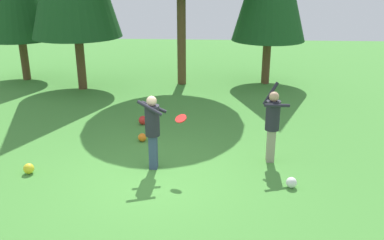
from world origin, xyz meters
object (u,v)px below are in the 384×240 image
at_px(person_thrower, 272,120).
at_px(ball_red, 143,120).
at_px(person_catcher, 152,126).
at_px(frisbee, 181,119).
at_px(ball_white, 291,182).
at_px(ball_yellow, 29,169).
at_px(ball_orange, 142,137).

bearing_deg(person_thrower, ball_red, -49.37).
height_order(person_catcher, frisbee, person_catcher).
relative_size(ball_white, ball_red, 0.86).
relative_size(person_thrower, ball_yellow, 7.99).
xyz_separation_m(ball_yellow, ball_red, (2.08, 3.39, 0.01)).
xyz_separation_m(person_catcher, frisbee, (0.67, -0.05, 0.21)).
xyz_separation_m(person_thrower, ball_orange, (-3.36, 1.05, -0.95)).
bearing_deg(ball_yellow, ball_red, 58.44).
xyz_separation_m(frisbee, ball_yellow, (-3.51, -0.41, -1.16)).
bearing_deg(ball_orange, ball_red, 98.85).
relative_size(person_catcher, ball_yellow, 7.28).
relative_size(ball_white, ball_yellow, 0.96).
height_order(person_thrower, ball_red, person_thrower).
bearing_deg(ball_white, ball_red, 136.36).
height_order(person_thrower, frisbee, person_thrower).
height_order(person_catcher, ball_red, person_catcher).
bearing_deg(frisbee, person_catcher, 175.59).
bearing_deg(ball_white, ball_yellow, 177.07).
xyz_separation_m(person_catcher, ball_white, (3.12, -0.77, -0.95)).
height_order(frisbee, ball_white, frisbee).
distance_m(person_thrower, person_catcher, 2.86).
bearing_deg(ball_red, ball_orange, -81.15).
distance_m(ball_white, ball_red, 5.36).
xyz_separation_m(ball_yellow, ball_orange, (2.29, 2.07, -0.01)).
xyz_separation_m(person_catcher, ball_yellow, (-2.84, -0.46, -0.94)).
xyz_separation_m(person_thrower, ball_white, (0.31, -1.32, -0.95)).
bearing_deg(frisbee, person_thrower, 15.68).
bearing_deg(ball_orange, ball_white, -32.87).
relative_size(person_catcher, ball_red, 6.53).
distance_m(ball_yellow, ball_red, 3.98).
relative_size(ball_yellow, ball_red, 0.90).
bearing_deg(ball_white, frisbee, 163.69).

